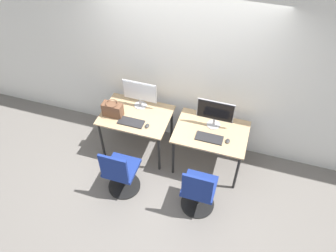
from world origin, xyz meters
TOP-DOWN VIEW (x-y plane):
  - ground_plane at (0.00, 0.00)m, footprint 20.00×20.00m
  - wall_back at (0.00, 0.87)m, footprint 12.00×0.05m
  - desk_left at (-0.58, 0.37)m, footprint 1.05×0.75m
  - monitor_left at (-0.58, 0.59)m, footprint 0.53×0.20m
  - keyboard_left at (-0.58, 0.19)m, footprint 0.38×0.17m
  - mouse_left at (-0.33, 0.19)m, footprint 0.06×0.09m
  - office_chair_left at (-0.51, -0.47)m, footprint 0.48×0.48m
  - desk_right at (0.58, 0.37)m, footprint 1.05×0.75m
  - monitor_right at (0.58, 0.51)m, footprint 0.53×0.20m
  - keyboard_right at (0.58, 0.23)m, footprint 0.38×0.17m
  - mouse_right at (0.84, 0.25)m, footprint 0.06×0.09m
  - office_chair_right at (0.61, -0.44)m, footprint 0.48×0.48m
  - handbag at (-0.90, 0.26)m, footprint 0.30×0.18m

SIDE VIEW (x-z plane):
  - ground_plane at x=0.00m, z-range 0.00..0.00m
  - office_chair_left at x=-0.51m, z-range -0.08..0.84m
  - office_chair_right at x=0.61m, z-range -0.08..0.84m
  - desk_left at x=-0.58m, z-range 0.29..1.05m
  - desk_right at x=0.58m, z-range 0.29..1.05m
  - keyboard_left at x=-0.58m, z-range 0.75..0.77m
  - keyboard_right at x=0.58m, z-range 0.75..0.77m
  - mouse_left at x=-0.33m, z-range 0.75..0.79m
  - mouse_right at x=0.84m, z-range 0.75..0.79m
  - handbag at x=-0.90m, z-range 0.75..0.99m
  - monitor_left at x=-0.58m, z-range 0.78..1.23m
  - monitor_right at x=0.58m, z-range 0.78..1.23m
  - wall_back at x=0.00m, z-range 0.00..2.80m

